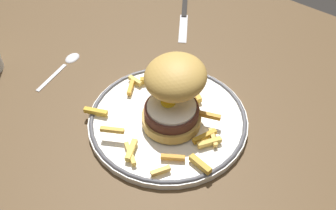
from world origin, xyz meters
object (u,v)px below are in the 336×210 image
Objects in this scene: knife at (184,16)px; spoon at (68,61)px; dinner_plate at (168,120)px; burger at (174,91)px.

knife is 30.15cm from spoon.
knife is 1.17× the size of spoon.
dinner_plate is 2.14× the size of burger.
dinner_plate is at bearing -0.96° from spoon.
spoon is (-8.83, -28.83, 0.10)cm from knife.
dinner_plate is at bearing -58.00° from knife.
spoon is (-27.74, -0.44, -7.18)cm from burger.
burger is 0.85× the size of knife.
spoon reaches higher than knife.
dinner_plate is 6.79cm from burger.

